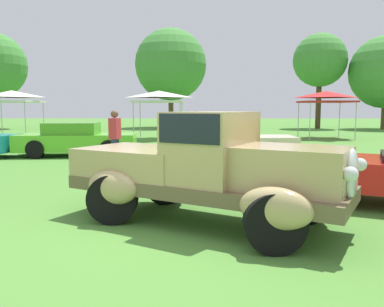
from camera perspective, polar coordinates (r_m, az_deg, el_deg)
The scene contains 10 objects.
ground_plane at distance 5.71m, azimuth -3.10°, elevation -11.30°, with size 120.00×120.00×0.00m, color #4C8433.
feature_pickup_truck at distance 5.94m, azimuth 2.18°, elevation -2.01°, with size 4.42×3.31×1.70m.
show_car_lime at distance 15.04m, azimuth -16.45°, elevation 1.95°, with size 4.32×1.99×1.22m.
show_car_cream at distance 13.45m, azimuth 5.90°, elevation 1.66°, with size 4.14×1.75×1.22m.
spectator_between_cars at distance 11.65m, azimuth -11.09°, elevation 2.36°, with size 0.30×0.43×1.69m.
canopy_tent_left_field at distance 24.11m, azimuth -24.67°, elevation 7.62°, with size 2.76×2.76×2.71m.
canopy_tent_center_field at distance 22.33m, azimuth -4.83°, elevation 8.32°, with size 2.78×2.78×2.71m.
canopy_tent_right_field at distance 24.00m, azimuth 18.89°, elevation 7.87°, with size 2.76×2.76×2.71m.
treeline_mid_left at distance 35.43m, azimuth -3.10°, elevation 12.70°, with size 6.26×6.26×8.65m.
treeline_center at distance 35.44m, azimuth 18.04°, elevation 12.67°, with size 4.44×4.44×7.93m.
Camera 1 is at (0.38, -5.42, 1.76)m, focal length 36.83 mm.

